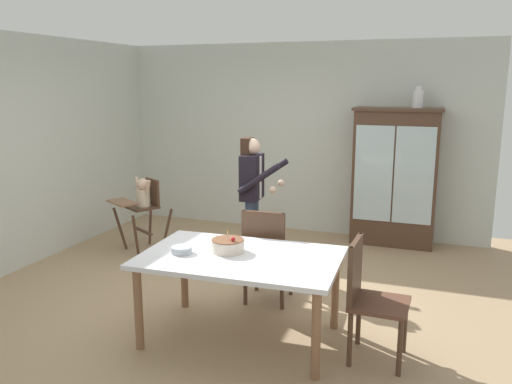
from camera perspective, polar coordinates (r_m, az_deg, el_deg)
ground_plane at (r=5.41m, az=-3.06°, el=-11.32°), size 6.24×6.24×0.00m
wall_back at (r=7.50m, az=4.71°, el=5.91°), size 5.32×0.06×2.70m
wall_left at (r=6.52m, az=-25.05°, el=3.90°), size 0.06×5.32×2.70m
china_cabinet at (r=7.06m, az=15.08°, el=1.62°), size 1.13×0.48×1.83m
ceramic_vase at (r=6.95m, az=17.47°, el=9.84°), size 0.13×0.13×0.27m
high_chair_with_toddler at (r=6.77m, az=-12.45°, el=-0.98°), size 0.78×0.84×0.95m
adult_person at (r=5.94m, az=-0.39°, el=0.61°), size 0.52×0.50×1.53m
dining_table at (r=4.33m, az=-1.72°, el=-8.05°), size 1.68×1.09×0.74m
birthday_cake at (r=4.38m, az=-3.14°, el=-5.91°), size 0.28×0.28×0.19m
serving_bowl at (r=4.40m, az=-8.22°, el=-6.34°), size 0.18×0.18×0.05m
dining_chair_far_side at (r=5.02m, az=1.11°, el=-6.41°), size 0.46×0.46×0.96m
dining_chair_right_end at (r=4.17m, az=12.15°, el=-10.66°), size 0.45×0.45×0.96m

